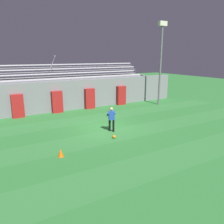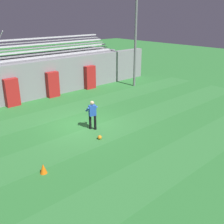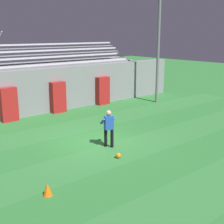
# 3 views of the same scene
# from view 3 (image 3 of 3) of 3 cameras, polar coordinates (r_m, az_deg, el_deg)

# --- Properties ---
(ground_plane) EXTENTS (80.00, 80.00, 0.00)m
(ground_plane) POSITION_cam_3_polar(r_m,az_deg,el_deg) (14.59, -3.20, -5.49)
(ground_plane) COLOR #2D7533
(turf_stripe_near) EXTENTS (28.00, 2.17, 0.01)m
(turf_stripe_near) POSITION_cam_3_polar(r_m,az_deg,el_deg) (10.80, 16.87, -13.52)
(turf_stripe_near) COLOR #337A38
(turf_stripe_near) RESTS_ON ground
(turf_stripe_mid) EXTENTS (28.00, 2.17, 0.01)m
(turf_stripe_mid) POSITION_cam_3_polar(r_m,az_deg,el_deg) (13.37, 1.13, -7.34)
(turf_stripe_mid) COLOR #337A38
(turf_stripe_mid) RESTS_ON ground
(turf_stripe_far) EXTENTS (28.00, 2.17, 0.01)m
(turf_stripe_far) POSITION_cam_3_polar(r_m,az_deg,el_deg) (16.69, -8.70, -3.06)
(turf_stripe_far) COLOR #337A38
(turf_stripe_far) RESTS_ON ground
(back_wall) EXTENTS (24.00, 0.60, 2.80)m
(back_wall) POSITION_cam_3_polar(r_m,az_deg,el_deg) (19.66, -14.73, 3.46)
(back_wall) COLOR gray
(back_wall) RESTS_ON ground
(padding_pillar_gate_left) EXTENTS (0.95, 0.44, 1.96)m
(padding_pillar_gate_left) POSITION_cam_3_polar(r_m,az_deg,el_deg) (18.63, -18.35, 1.30)
(padding_pillar_gate_left) COLOR #B21E1E
(padding_pillar_gate_left) RESTS_ON ground
(padding_pillar_gate_right) EXTENTS (0.95, 0.44, 1.96)m
(padding_pillar_gate_right) POSITION_cam_3_polar(r_m,az_deg,el_deg) (19.99, -9.83, 2.66)
(padding_pillar_gate_right) COLOR #B21E1E
(padding_pillar_gate_right) RESTS_ON ground
(padding_pillar_far_right) EXTENTS (0.95, 0.44, 1.96)m
(padding_pillar_far_right) POSITION_cam_3_polar(r_m,az_deg,el_deg) (21.98, -1.69, 3.91)
(padding_pillar_far_right) COLOR #B21E1E
(padding_pillar_far_right) RESTS_ON ground
(bleacher_stand) EXTENTS (18.00, 3.35, 5.03)m
(bleacher_stand) POSITION_cam_3_polar(r_m,az_deg,el_deg) (21.44, -17.06, 4.44)
(bleacher_stand) COLOR gray
(bleacher_stand) RESTS_ON ground
(floodlight_pole) EXTENTS (0.90, 0.36, 8.28)m
(floodlight_pole) POSITION_cam_3_polar(r_m,az_deg,el_deg) (22.60, 8.58, 14.85)
(floodlight_pole) COLOR slate
(floodlight_pole) RESTS_ON ground
(goalkeeper) EXTENTS (0.69, 0.67, 1.67)m
(goalkeeper) POSITION_cam_3_polar(r_m,az_deg,el_deg) (13.68, -0.62, -2.61)
(goalkeeper) COLOR black
(goalkeeper) RESTS_ON ground
(soccer_ball) EXTENTS (0.22, 0.22, 0.22)m
(soccer_ball) POSITION_cam_3_polar(r_m,az_deg,el_deg) (12.73, 1.16, -7.96)
(soccer_ball) COLOR orange
(soccer_ball) RESTS_ON ground
(traffic_cone) EXTENTS (0.30, 0.30, 0.42)m
(traffic_cone) POSITION_cam_3_polar(r_m,az_deg,el_deg) (10.18, -11.72, -13.66)
(traffic_cone) COLOR orange
(traffic_cone) RESTS_ON ground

